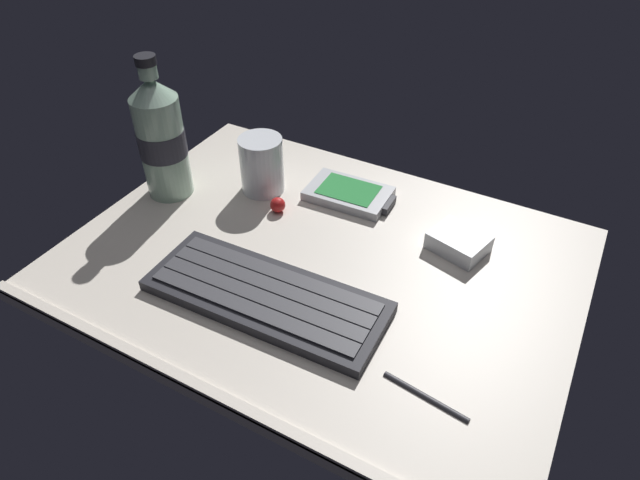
% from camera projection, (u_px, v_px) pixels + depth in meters
% --- Properties ---
extents(ground_plane, '(0.64, 0.48, 0.03)m').
position_uv_depth(ground_plane, '(319.00, 264.00, 0.73)').
color(ground_plane, beige).
extents(keyboard, '(0.29, 0.12, 0.02)m').
position_uv_depth(keyboard, '(266.00, 295.00, 0.66)').
color(keyboard, '#232328').
rests_on(keyboard, ground_plane).
extents(handheld_device, '(0.13, 0.08, 0.02)m').
position_uv_depth(handheld_device, '(349.00, 194.00, 0.82)').
color(handheld_device, '#B7BABF').
rests_on(handheld_device, ground_plane).
extents(juice_cup, '(0.06, 0.06, 0.09)m').
position_uv_depth(juice_cup, '(262.00, 167.00, 0.82)').
color(juice_cup, silver).
rests_on(juice_cup, ground_plane).
extents(water_bottle, '(0.07, 0.07, 0.21)m').
position_uv_depth(water_bottle, '(161.00, 138.00, 0.78)').
color(water_bottle, '#9EC1A8').
rests_on(water_bottle, ground_plane).
extents(charger_block, '(0.08, 0.07, 0.02)m').
position_uv_depth(charger_block, '(459.00, 242.00, 0.73)').
color(charger_block, silver).
rests_on(charger_block, ground_plane).
extents(trackball_mouse, '(0.02, 0.02, 0.02)m').
position_uv_depth(trackball_mouse, '(278.00, 205.00, 0.80)').
color(trackball_mouse, red).
rests_on(trackball_mouse, ground_plane).
extents(stylus_pen, '(0.10, 0.02, 0.01)m').
position_uv_depth(stylus_pen, '(426.00, 395.00, 0.56)').
color(stylus_pen, '#26262B').
rests_on(stylus_pen, ground_plane).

